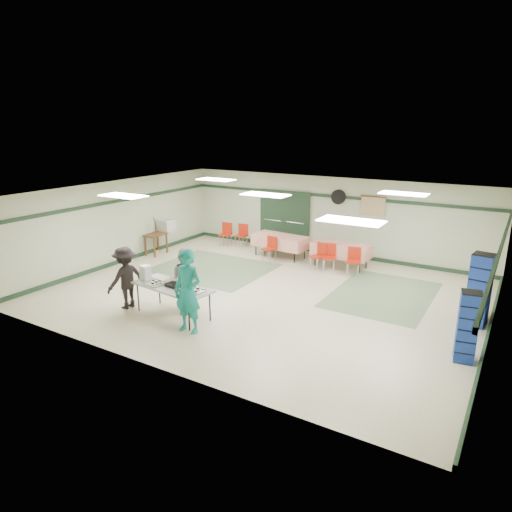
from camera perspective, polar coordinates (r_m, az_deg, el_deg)
The scene contains 42 objects.
floor at distance 12.48m, azimuth 1.12°, elevation -4.59°, with size 11.00×11.00×0.00m, color beige.
ceiling at distance 11.79m, azimuth 1.19°, elevation 7.77°, with size 11.00×11.00×0.00m, color silver.
wall_back at distance 16.03m, azimuth 9.21°, elevation 4.94°, with size 11.00×11.00×0.00m, color beige.
wall_front at distance 8.64m, azimuth -13.92°, elevation -5.22°, with size 11.00×11.00×0.00m, color beige.
wall_left at distance 15.47m, azimuth -16.86°, elevation 4.04°, with size 9.00×9.00×0.00m, color beige.
wall_right at distance 10.59m, azimuth 27.97°, elevation -2.69°, with size 9.00×9.00×0.00m, color beige.
trim_back at distance 15.88m, azimuth 9.29°, elevation 7.40°, with size 11.00×0.06×0.10m, color #1C3321.
baseboard_back at distance 16.30m, azimuth 8.97°, elevation 0.48°, with size 11.00×0.06×0.12m, color #1C3321.
trim_left at distance 15.32m, azimuth -16.99°, elevation 6.59°, with size 9.00×0.06×0.10m, color #1C3321.
baseboard_left at distance 15.76m, azimuth -16.40°, elevation -0.55°, with size 9.00×0.06×0.12m, color #1C3321.
trim_right at distance 10.41m, azimuth 28.31°, elevation 0.99°, with size 9.00×0.06×0.10m, color #1C3321.
baseboard_right at distance 11.04m, azimuth 26.92°, elevation -9.02°, with size 9.00×0.06×0.12m, color #1C3321.
green_patch_a at distance 14.56m, azimuth -5.47°, elevation -1.55°, with size 3.50×3.00×0.01m, color gray.
green_patch_b at distance 12.80m, azimuth 15.54°, elevation -4.66°, with size 2.50×3.50×0.01m, color gray.
double_door_left at distance 16.95m, azimuth 2.16°, elevation 4.72°, with size 0.90×0.06×2.10m, color gray.
double_door_right at distance 16.52m, azimuth 5.06°, elevation 4.37°, with size 0.90×0.06×2.10m, color gray.
door_frame at distance 16.72m, azimuth 3.55°, elevation 4.54°, with size 2.00×0.03×2.15m, color #1C3321.
wall_fan at distance 15.74m, azimuth 10.26°, elevation 7.28°, with size 0.50×0.50×0.10m, color black.
scroll_banner at distance 15.40m, azimuth 14.41°, elevation 6.07°, with size 0.80×0.02×0.60m, color #CDB480.
serving_table at distance 10.94m, azimuth -10.41°, elevation -3.91°, with size 2.13×1.08×0.76m.
sheet_tray_right at distance 10.54m, azimuth -8.21°, elevation -4.29°, with size 0.61×0.47×0.02m, color silver.
sheet_tray_mid at distance 11.09m, azimuth -10.39°, elevation -3.33°, with size 0.57×0.43×0.02m, color silver.
sheet_tray_left at distance 11.15m, azimuth -12.64°, elevation -3.37°, with size 0.53×0.40×0.02m, color silver.
baking_pan at distance 10.84m, azimuth -10.06°, elevation -3.63°, with size 0.45×0.28×0.08m, color black.
foam_box_stack at distance 11.46m, azimuth -13.67°, elevation -2.02°, with size 0.22×0.20×0.36m, color white.
volunteer_teal at distance 10.02m, azimuth -8.52°, elevation -4.43°, with size 0.68×0.45×1.87m, color teal.
volunteer_grey at distance 11.34m, azimuth -8.87°, elevation -2.82°, with size 0.75×0.59×1.55m, color gray.
volunteer_dark at distance 11.69m, azimuth -15.99°, elevation -2.63°, with size 1.01×0.58×1.57m, color black.
dining_table_a at distance 14.76m, azimuth 10.58°, elevation 0.78°, with size 1.84×0.87×0.77m.
dining_table_b at distance 15.63m, azimuth 3.02°, elevation 1.90°, with size 1.98×1.04×0.77m.
chair_a at distance 14.32m, azimuth 9.13°, elevation 0.20°, with size 0.51×0.51×0.86m.
chair_b at distance 14.43m, azimuth 7.95°, elevation 0.31°, with size 0.51×0.51×0.84m.
chair_c at distance 14.06m, azimuth 12.13°, elevation -0.28°, with size 0.48×0.48×0.86m.
chair_d at distance 15.18m, azimuth 1.83°, elevation 1.23°, with size 0.43×0.43×0.83m.
chair_loose_a at distance 16.95m, azimuth -1.74°, elevation 2.89°, with size 0.43×0.43×0.85m.
chair_loose_b at distance 17.10m, azimuth -3.75°, elevation 3.04°, with size 0.47×0.47×0.87m.
crate_stack_blue_a at distance 11.41m, azimuth 26.13°, elevation -3.85°, with size 0.43×0.43×1.69m, color #19329B.
crate_stack_red at distance 11.93m, azimuth 26.26°, elevation -3.90°, with size 0.42×0.42×1.35m, color maroon.
crate_stack_blue_b at distance 9.66m, azimuth 24.89°, elevation -8.06°, with size 0.36×0.36×1.42m, color #19329B.
printer_table at distance 16.28m, azimuth -12.43°, elevation 2.32°, with size 0.54×0.81×0.74m.
office_printer at distance 16.61m, azimuth -11.16°, elevation 3.80°, with size 0.50×0.43×0.39m, color #B3B3AE.
broom at distance 16.41m, azimuth -12.32°, elevation 2.60°, with size 0.03×0.03×1.29m, color brown.
Camera 1 is at (5.78, -10.12, 4.45)m, focal length 32.00 mm.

